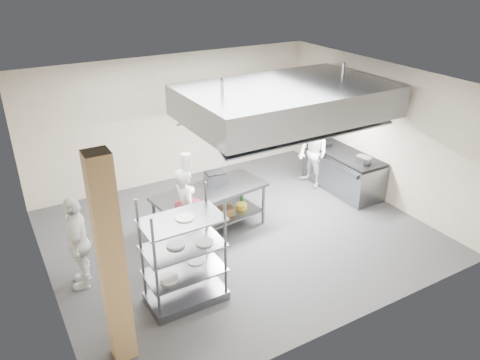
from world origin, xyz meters
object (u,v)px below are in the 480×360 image
island (211,211)px  cooking_range (343,172)px  chef_line (313,154)px  stockpot (361,159)px  chef_head (186,212)px  griddle (216,178)px  chef_plating (78,242)px  pass_rack (184,252)px

island → cooking_range: size_ratio=1.10×
chef_line → stockpot: size_ratio=6.81×
island → cooking_range: (3.51, 0.15, -0.04)m
chef_head → island: bearing=-56.4°
chef_head → griddle: chef_head is taller
cooking_range → chef_line: bearing=134.8°
cooking_range → island: bearing=-177.5°
island → chef_plating: (-2.57, -0.42, 0.35)m
chef_line → griddle: (-2.75, -0.42, 0.21)m
stockpot → island: bearing=172.6°
cooking_range → pass_rack: bearing=-159.4°
chef_head → stockpot: (4.12, -0.01, 0.14)m
pass_rack → griddle: pass_rack is taller
cooking_range → chef_head: (-4.19, -0.58, 0.42)m
chef_head → chef_line: (3.68, 1.10, -0.05)m
chef_line → griddle: bearing=-81.1°
pass_rack → chef_line: bearing=27.8°
chef_line → chef_plating: bearing=-78.8°
chef_head → griddle: size_ratio=4.09×
island → chef_plating: 2.63m
griddle → pass_rack: bearing=-120.2°
cooking_range → griddle: griddle is taller
pass_rack → chef_line: size_ratio=1.14×
cooking_range → griddle: size_ratio=4.85×
pass_rack → chef_head: bearing=63.6°
griddle → stockpot: bearing=-3.6°
griddle → chef_line: bearing=17.4°
island → griddle: griddle is taller
chef_line → stockpot: bearing=21.8°
cooking_range → chef_line: size_ratio=1.25×
island → stockpot: 3.51m
island → pass_rack: pass_rack is taller
chef_plating → stockpot: 6.01m
pass_rack → stockpot: size_ratio=7.77×
chef_head → chef_line: size_ratio=1.06×
chef_line → griddle: size_ratio=3.87×
chef_line → island: bearing=-77.3°
cooking_range → griddle: bearing=178.4°
pass_rack → stockpot: bearing=13.7°
pass_rack → griddle: bearing=50.5°
chef_line → chef_plating: size_ratio=0.99×
pass_rack → chef_line: pass_rack is taller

